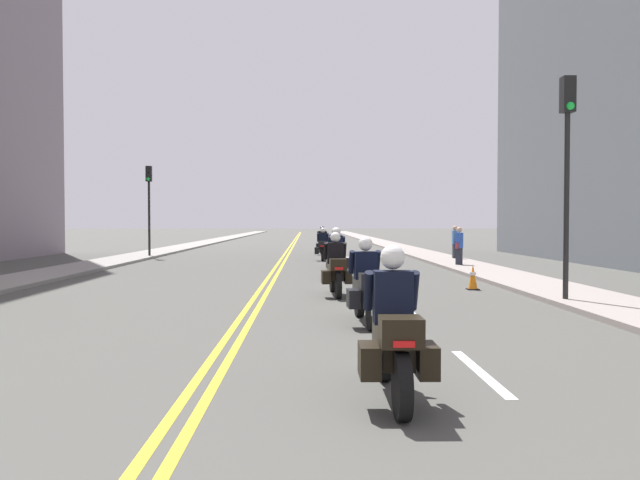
% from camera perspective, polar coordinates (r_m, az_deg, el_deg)
% --- Properties ---
extents(ground_plane, '(264.00, 264.00, 0.00)m').
position_cam_1_polar(ground_plane, '(47.56, -2.65, -0.58)').
color(ground_plane, '#474742').
extents(sidewalk_left, '(2.23, 144.00, 0.12)m').
position_cam_1_polar(sidewalk_left, '(48.37, -11.87, -0.50)').
color(sidewalk_left, gray).
rests_on(sidewalk_left, ground).
extents(sidewalk_right, '(2.23, 144.00, 0.12)m').
position_cam_1_polar(sidewalk_right, '(47.99, 6.64, -0.49)').
color(sidewalk_right, gray).
rests_on(sidewalk_right, ground).
extents(centreline_yellow_inner, '(0.12, 132.00, 0.01)m').
position_cam_1_polar(centreline_yellow_inner, '(47.56, -2.79, -0.57)').
color(centreline_yellow_inner, yellow).
rests_on(centreline_yellow_inner, ground).
extents(centreline_yellow_outer, '(0.12, 132.00, 0.01)m').
position_cam_1_polar(centreline_yellow_outer, '(47.56, -2.50, -0.57)').
color(centreline_yellow_outer, yellow).
rests_on(centreline_yellow_outer, ground).
extents(lane_dashes_white, '(0.14, 56.40, 0.01)m').
position_cam_1_polar(lane_dashes_white, '(28.65, 3.06, -2.05)').
color(lane_dashes_white, silver).
rests_on(lane_dashes_white, ground).
extents(motorcycle_0, '(0.77, 2.10, 1.62)m').
position_cam_1_polar(motorcycle_0, '(6.47, 6.84, -9.06)').
color(motorcycle_0, black).
rests_on(motorcycle_0, ground).
extents(motorcycle_1, '(0.78, 2.24, 1.59)m').
position_cam_1_polar(motorcycle_1, '(11.20, 4.31, -4.54)').
color(motorcycle_1, black).
rests_on(motorcycle_1, ground).
extents(motorcycle_2, '(0.78, 2.18, 1.61)m').
position_cam_1_polar(motorcycle_2, '(15.46, 1.47, -2.77)').
color(motorcycle_2, black).
rests_on(motorcycle_2, ground).
extents(motorcycle_3, '(0.78, 2.14, 1.68)m').
position_cam_1_polar(motorcycle_3, '(20.53, 1.59, -1.63)').
color(motorcycle_3, black).
rests_on(motorcycle_3, ground).
extents(motorcycle_4, '(0.77, 2.20, 1.63)m').
position_cam_1_polar(motorcycle_4, '(24.97, 1.42, -1.10)').
color(motorcycle_4, black).
rests_on(motorcycle_4, ground).
extents(motorcycle_5, '(0.78, 2.18, 1.60)m').
position_cam_1_polar(motorcycle_5, '(29.78, 0.26, -0.64)').
color(motorcycle_5, black).
rests_on(motorcycle_5, ground).
extents(motorcycle_6, '(0.78, 2.28, 1.63)m').
position_cam_1_polar(motorcycle_6, '(35.07, 0.22, -0.28)').
color(motorcycle_6, black).
rests_on(motorcycle_6, ground).
extents(traffic_cone_0, '(0.31, 0.31, 0.70)m').
position_cam_1_polar(traffic_cone_0, '(17.40, 13.99, -3.36)').
color(traffic_cone_0, black).
rests_on(traffic_cone_0, ground).
extents(traffic_light_near, '(0.28, 0.38, 5.12)m').
position_cam_1_polar(traffic_light_near, '(15.02, 21.95, 7.81)').
color(traffic_light_near, black).
rests_on(traffic_light_near, ground).
extents(traffic_light_far, '(0.28, 0.38, 4.77)m').
position_cam_1_polar(traffic_light_far, '(33.22, -15.58, 4.06)').
color(traffic_light_far, black).
rests_on(traffic_light_far, ground).
extents(pedestrian_0, '(0.23, 0.49, 1.69)m').
position_cam_1_polar(pedestrian_0, '(30.36, 12.40, -0.24)').
color(pedestrian_0, '#282D35').
rests_on(pedestrian_0, ground).
extents(pedestrian_1, '(0.40, 0.49, 1.66)m').
position_cam_1_polar(pedestrian_1, '(25.78, 12.77, -0.61)').
color(pedestrian_1, '#262A37').
rests_on(pedestrian_1, ground).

